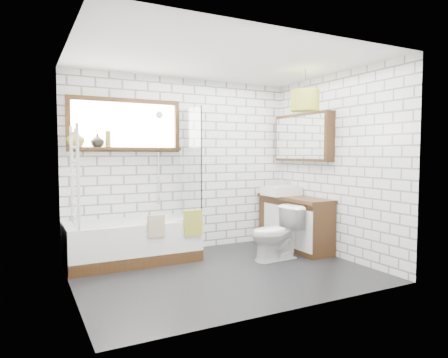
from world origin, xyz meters
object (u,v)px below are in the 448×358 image
vanity (294,223)px  pendant (305,101)px  toilet (276,233)px  basin (281,191)px  bathtub (133,242)px

vanity → pendant: size_ratio=3.68×
pendant → toilet: bearing=145.9°
vanity → pendant: bearing=-117.6°
vanity → pendant: (-0.32, -0.61, 1.71)m
basin → pendant: size_ratio=1.34×
vanity → basin: size_ratio=2.75×
bathtub → pendant: (2.02, -0.94, 1.83)m
bathtub → vanity: bearing=-8.2°
bathtub → toilet: 1.88m
vanity → pendant: pendant is taller
basin → pendant: bearing=-106.5°
toilet → basin: bearing=135.9°
toilet → pendant: 1.78m
bathtub → pendant: size_ratio=4.55×
bathtub → toilet: (1.72, -0.74, 0.09)m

